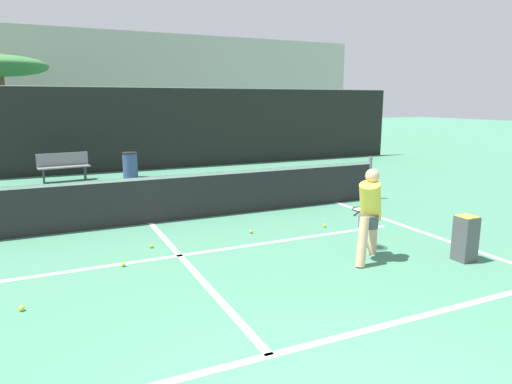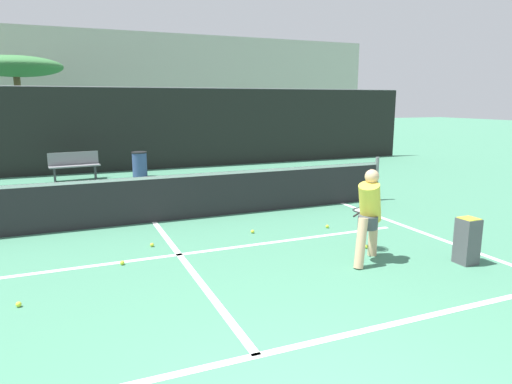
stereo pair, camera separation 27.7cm
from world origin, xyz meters
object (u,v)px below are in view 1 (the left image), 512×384
(ball_hopper, at_px, (465,237))
(courtside_bench, at_px, (64,166))
(trash_bin, at_px, (130,165))
(player_practicing, at_px, (369,211))

(ball_hopper, relative_size, courtside_bench, 0.47)
(courtside_bench, xyz_separation_m, trash_bin, (1.96, -0.22, -0.05))
(player_practicing, xyz_separation_m, ball_hopper, (1.31, -0.70, -0.39))
(courtside_bench, distance_m, trash_bin, 1.97)
(player_practicing, height_order, ball_hopper, player_practicing)
(ball_hopper, relative_size, trash_bin, 0.87)
(trash_bin, bearing_deg, player_practicing, -77.95)
(player_practicing, bearing_deg, ball_hopper, -64.72)
(ball_hopper, bearing_deg, courtside_bench, 117.09)
(trash_bin, bearing_deg, courtside_bench, 173.57)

